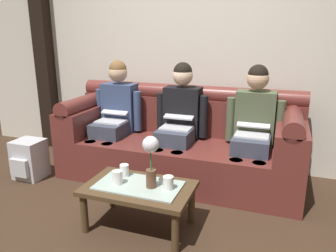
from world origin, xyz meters
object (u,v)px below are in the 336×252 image
cup_near_left (168,183)px  cup_near_right (124,170)px  couch (179,144)px  person_right (254,124)px  coffee_table (139,191)px  cup_far_center (118,177)px  person_left (116,112)px  flower_vase (151,155)px  backpack_left (29,159)px  person_middle (180,118)px

cup_near_left → cup_near_right: bearing=167.3°
couch → person_right: person_right is taller
coffee_table → cup_far_center: size_ratio=7.86×
cup_near_left → cup_far_center: (-0.40, -0.05, 0.00)m
person_left → coffee_table: bearing=-54.0°
person_left → flower_vase: person_left is taller
person_right → backpack_left: bearing=-165.6°
person_right → cup_near_left: 1.17m
person_middle → person_right: same height
cup_near_right → cup_near_left: bearing=-12.7°
coffee_table → flower_vase: flower_vase is taller
person_middle → coffee_table: (0.00, -1.03, -0.35)m
cup_near_left → cup_far_center: size_ratio=0.94×
couch → backpack_left: (-1.50, -0.58, -0.16)m
person_middle → cup_far_center: bearing=-98.5°
couch → flower_vase: (0.11, -1.04, 0.26)m
cup_far_center → backpack_left: bearing=159.7°
person_left → person_right: 1.51m
person_left → backpack_left: 1.05m
person_right → backpack_left: 2.37m
coffee_table → cup_near_left: size_ratio=8.39×
couch → person_right: 0.81m
couch → person_right: size_ratio=2.03×
coffee_table → person_left: bearing=126.0°
flower_vase → person_left: bearing=129.6°
cup_near_right → cup_far_center: (0.02, -0.14, 0.00)m
flower_vase → person_right: bearing=58.2°
couch → cup_near_left: couch is taller
cup_far_center → backpack_left: cup_far_center is taller
person_left → couch: bearing=0.4°
person_middle → cup_near_left: (0.24, -1.02, -0.24)m
cup_far_center → person_middle: bearing=81.5°
cup_far_center → backpack_left: 1.44m
coffee_table → flower_vase: (0.11, -0.01, 0.32)m
person_left → cup_far_center: (0.59, -1.07, -0.23)m
cup_near_right → cup_far_center: bearing=-83.7°
couch → cup_far_center: 1.09m
flower_vase → cup_near_right: bearing=159.0°
flower_vase → cup_far_center: 0.34m
couch → person_left: 0.81m
person_left → cup_far_center: person_left is taller
coffee_table → cup_far_center: bearing=-166.0°
person_middle → backpack_left: bearing=-158.9°
person_left → person_middle: bearing=-0.0°
person_middle → cup_far_center: (-0.16, -1.07, -0.23)m
flower_vase → cup_near_right: size_ratio=4.06×
person_left → cup_near_left: bearing=-45.9°
person_right → cup_near_right: bearing=-134.9°
couch → cup_near_left: 1.06m
person_middle → person_right: size_ratio=1.00×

